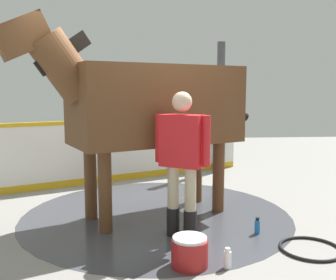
{
  "coord_description": "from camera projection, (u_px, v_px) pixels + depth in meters",
  "views": [
    {
      "loc": [
        -0.05,
        -5.12,
        1.69
      ],
      "look_at": [
        0.32,
        -0.45,
        1.07
      ],
      "focal_mm": 41.67,
      "sensor_mm": 36.0,
      "label": 1
    }
  ],
  "objects": [
    {
      "name": "wash_bucket",
      "position": [
        190.0,
        252.0,
        3.71
      ],
      "size": [
        0.36,
        0.36,
        0.29
      ],
      "color": "maroon",
      "rests_on": "ground"
    },
    {
      "name": "handler",
      "position": [
        182.0,
        155.0,
        4.35
      ],
      "size": [
        0.58,
        0.44,
        1.66
      ],
      "rotation": [
        0.0,
        0.0,
        1.02
      ],
      "color": "black",
      "rests_on": "ground"
    },
    {
      "name": "ground_plane",
      "position": [
        142.0,
        215.0,
        5.29
      ],
      "size": [
        16.0,
        16.0,
        0.02
      ],
      "primitive_type": "cube",
      "color": "gray"
    },
    {
      "name": "hose_coil",
      "position": [
        310.0,
        248.0,
        4.1
      ],
      "size": [
        0.65,
        0.65,
        0.03
      ],
      "primitive_type": "torus",
      "color": "black",
      "rests_on": "ground"
    },
    {
      "name": "bottle_spray",
      "position": [
        257.0,
        226.0,
        4.55
      ],
      "size": [
        0.06,
        0.06,
        0.2
      ],
      "color": "blue",
      "rests_on": "ground"
    },
    {
      "name": "roof_post_far",
      "position": [
        220.0,
        108.0,
        7.91
      ],
      "size": [
        0.16,
        0.16,
        2.61
      ],
      "primitive_type": "cylinder",
      "color": "#4C4C51",
      "rests_on": "ground"
    },
    {
      "name": "wet_patch",
      "position": [
        157.0,
        214.0,
        5.26
      ],
      "size": [
        3.58,
        3.58,
        0.0
      ],
      "primitive_type": "cylinder",
      "color": "#42444C",
      "rests_on": "ground"
    },
    {
      "name": "barrier_wall",
      "position": [
        103.0,
        153.0,
        7.01
      ],
      "size": [
        5.39,
        2.52,
        1.14
      ],
      "color": "white",
      "rests_on": "ground"
    },
    {
      "name": "horse",
      "position": [
        149.0,
        104.0,
        5.01
      ],
      "size": [
        3.24,
        1.83,
        2.53
      ],
      "rotation": [
        0.0,
        0.0,
        -2.71
      ],
      "color": "brown",
      "rests_on": "ground"
    },
    {
      "name": "bottle_shampoo",
      "position": [
        227.0,
        259.0,
        3.68
      ],
      "size": [
        0.07,
        0.07,
        0.2
      ],
      "color": "white",
      "rests_on": "ground"
    }
  ]
}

